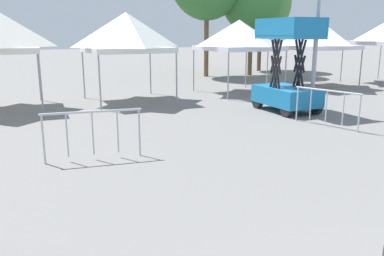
{
  "coord_description": "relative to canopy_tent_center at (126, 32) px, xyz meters",
  "views": [
    {
      "loc": [
        -2.77,
        -0.1,
        2.66
      ],
      "look_at": [
        -0.35,
        5.09,
        1.3
      ],
      "focal_mm": 37.47,
      "sensor_mm": 36.0,
      "label": 1
    }
  ],
  "objects": [
    {
      "name": "canopy_tent_center",
      "position": [
        0.0,
        0.0,
        0.0
      ],
      "size": [
        3.1,
        3.1,
        3.43
      ],
      "color": "#9E9EA3",
      "rests_on": "ground"
    },
    {
      "name": "scissor_lift",
      "position": [
        4.36,
        -4.37,
        -1.67
      ],
      "size": [
        1.45,
        2.33,
        3.14
      ],
      "color": "black",
      "rests_on": "ground"
    },
    {
      "name": "tree_behind_tents_center",
      "position": [
        12.19,
        8.8,
        2.0
      ],
      "size": [
        4.14,
        4.14,
        6.96
      ],
      "color": "brown",
      "rests_on": "ground"
    },
    {
      "name": "crowd_barrier_by_lift",
      "position": [
        3.95,
        -6.75,
        -1.92
      ],
      "size": [
        0.63,
        2.03,
        1.08
      ],
      "color": "#B7BABF",
      "rests_on": "ground"
    },
    {
      "name": "crowd_barrier_near_person",
      "position": [
        -2.84,
        -7.09,
        -1.92
      ],
      "size": [
        2.09,
        0.33,
        1.08
      ],
      "color": "#B7BABF",
      "rests_on": "ground"
    },
    {
      "name": "canopy_tent_behind_right",
      "position": [
        9.59,
        0.28,
        -0.04
      ],
      "size": [
        3.52,
        3.52,
        3.4
      ],
      "color": "#9E9EA3",
      "rests_on": "ground"
    },
    {
      "name": "canopy_tent_far_right",
      "position": [
        5.14,
        0.12,
        -0.12
      ],
      "size": [
        3.26,
        3.26,
        3.22
      ],
      "color": "#9E9EA3",
      "rests_on": "ground"
    }
  ]
}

